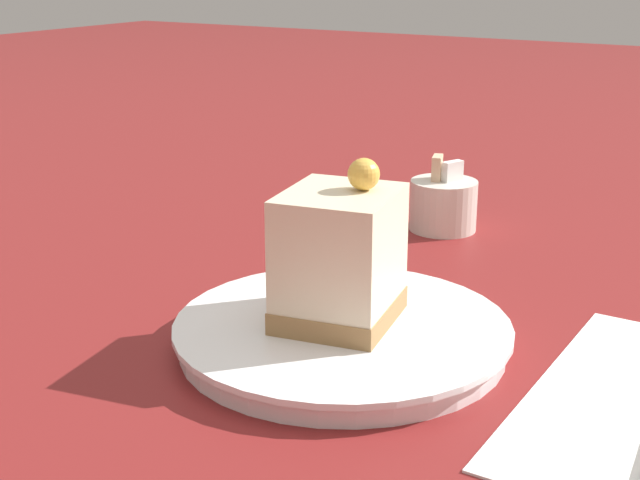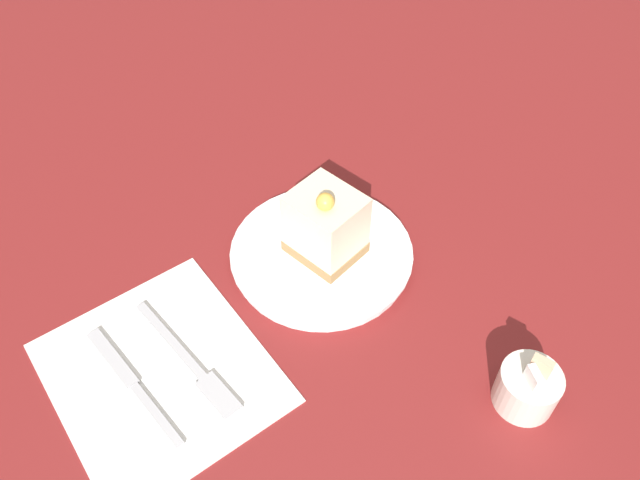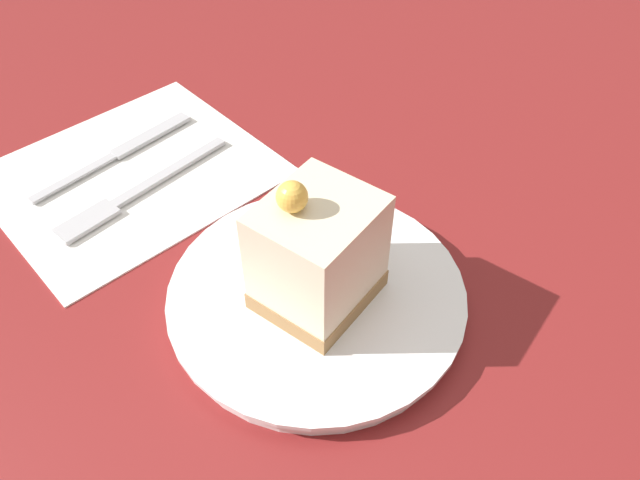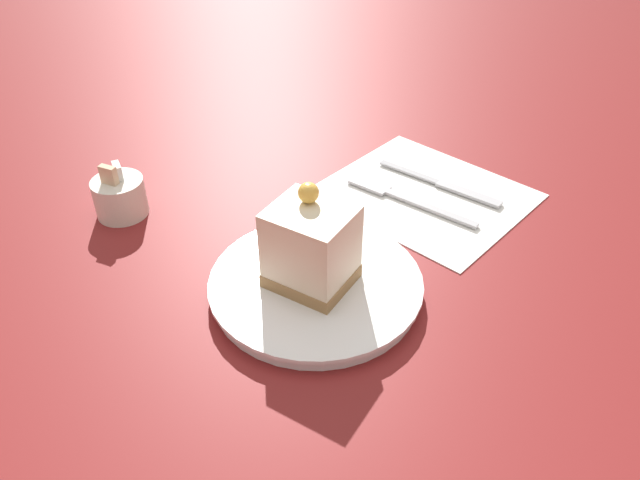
% 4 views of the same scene
% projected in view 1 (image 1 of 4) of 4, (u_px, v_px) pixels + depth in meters
% --- Properties ---
extents(ground_plane, '(4.00, 4.00, 0.00)m').
position_uv_depth(ground_plane, '(397.00, 333.00, 0.59)').
color(ground_plane, maroon).
extents(plate, '(0.22, 0.22, 0.02)m').
position_uv_depth(plate, '(342.00, 333.00, 0.57)').
color(plate, white).
rests_on(plate, ground_plane).
extents(cake_slice, '(0.08, 0.09, 0.10)m').
position_uv_depth(cake_slice, '(340.00, 256.00, 0.55)').
color(cake_slice, '#9E7547').
rests_on(cake_slice, plate).
extents(sugar_bowl, '(0.06, 0.06, 0.07)m').
position_uv_depth(sugar_bowl, '(443.00, 204.00, 0.80)').
color(sugar_bowl, silver).
rests_on(sugar_bowl, ground_plane).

